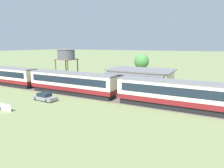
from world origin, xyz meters
The scene contains 7 objects.
ground_plane centered at (0.00, 0.00, 0.00)m, with size 600.00×600.00×0.00m, color #707F51.
passenger_train centered at (-8.69, -0.88, 2.37)m, with size 79.02×3.23×4.27m.
railway_track centered at (-16.78, -0.88, 0.01)m, with size 131.88×3.60×0.04m.
station_building centered at (-8.15, 8.41, 2.27)m, with size 13.17×9.21×4.49m.
water_tower centered at (-27.00, 7.32, 7.19)m, with size 4.40×4.40×8.77m.
parked_car_grey centered at (-20.17, -6.72, 0.60)m, with size 4.50×2.03×1.28m.
yard_tree_1 centered at (-12.87, 22.09, 4.90)m, with size 4.08×4.08×6.96m.
Camera 1 is at (5.62, -30.86, 9.47)m, focal length 32.00 mm.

